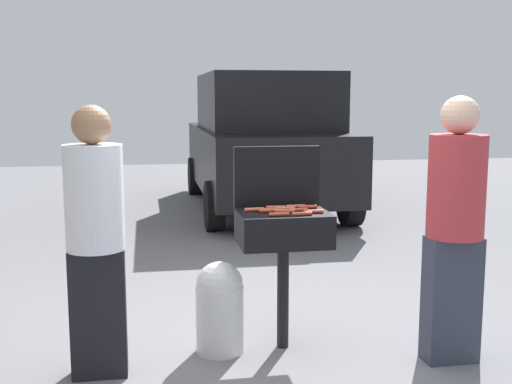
{
  "coord_description": "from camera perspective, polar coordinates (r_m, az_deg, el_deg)",
  "views": [
    {
      "loc": [
        -0.81,
        -4.08,
        1.7
      ],
      "look_at": [
        -0.0,
        0.47,
        1.0
      ],
      "focal_mm": 44.64,
      "sensor_mm": 36.0,
      "label": 1
    }
  ],
  "objects": [
    {
      "name": "hot_dog_8",
      "position": [
        4.23,
        3.78,
        -1.61
      ],
      "size": [
        0.13,
        0.03,
        0.03
      ],
      "primitive_type": "cylinder",
      "rotation": [
        0.0,
        1.57,
        0.06
      ],
      "color": "#AD4228",
      "rests_on": "bbq_grill"
    },
    {
      "name": "hot_dog_1",
      "position": [
        4.18,
        5.16,
        -1.75
      ],
      "size": [
        0.13,
        0.03,
        0.03
      ],
      "primitive_type": "cylinder",
      "rotation": [
        0.0,
        1.57,
        -0.07
      ],
      "color": "#B74C33",
      "rests_on": "bbq_grill"
    },
    {
      "name": "person_right",
      "position": [
        4.19,
        17.4,
        -2.45
      ],
      "size": [
        0.36,
        0.36,
        1.7
      ],
      "rotation": [
        0.0,
        0.0,
        3.0
      ],
      "color": "#333847",
      "rests_on": "ground"
    },
    {
      "name": "grill_lid_open",
      "position": [
        4.4,
        1.88,
        1.4
      ],
      "size": [
        0.6,
        0.05,
        0.42
      ],
      "primitive_type": "cube",
      "color": "black",
      "rests_on": "bbq_grill"
    },
    {
      "name": "parked_minivan",
      "position": [
        9.59,
        0.63,
        4.57
      ],
      "size": [
        2.03,
        4.4,
        2.02
      ],
      "rotation": [
        0.0,
        0.0,
        3.14
      ],
      "color": "black",
      "rests_on": "ground"
    },
    {
      "name": "hot_dog_0",
      "position": [
        4.18,
        2.61,
        -1.72
      ],
      "size": [
        0.13,
        0.04,
        0.03
      ],
      "primitive_type": "cylinder",
      "rotation": [
        0.0,
        1.57,
        -0.1
      ],
      "color": "#B74C33",
      "rests_on": "bbq_grill"
    },
    {
      "name": "hot_dog_9",
      "position": [
        4.22,
        1.05,
        -1.62
      ],
      "size": [
        0.13,
        0.03,
        0.03
      ],
      "primitive_type": "cylinder",
      "rotation": [
        0.0,
        1.57,
        -0.05
      ],
      "color": "#AD4228",
      "rests_on": "bbq_grill"
    },
    {
      "name": "propane_tank",
      "position": [
        4.3,
        -3.27,
        -10.1
      ],
      "size": [
        0.32,
        0.32,
        0.62
      ],
      "color": "silver",
      "rests_on": "ground"
    },
    {
      "name": "hot_dog_5",
      "position": [
        4.19,
        1.18,
        -1.69
      ],
      "size": [
        0.13,
        0.03,
        0.03
      ],
      "primitive_type": "cylinder",
      "rotation": [
        0.0,
        1.57,
        -0.07
      ],
      "color": "#AD4228",
      "rests_on": "bbq_grill"
    },
    {
      "name": "hot_dog_11",
      "position": [
        4.36,
        3.59,
        -1.3
      ],
      "size": [
        0.13,
        0.03,
        0.03
      ],
      "primitive_type": "cylinder",
      "rotation": [
        0.0,
        1.57,
        0.06
      ],
      "color": "#C6593D",
      "rests_on": "bbq_grill"
    },
    {
      "name": "hot_dog_2",
      "position": [
        4.31,
        1.8,
        -1.4
      ],
      "size": [
        0.13,
        0.03,
        0.03
      ],
      "primitive_type": "cylinder",
      "rotation": [
        0.0,
        1.57,
        -0.07
      ],
      "color": "#C6593D",
      "rests_on": "bbq_grill"
    },
    {
      "name": "hot_dog_4",
      "position": [
        4.24,
        -0.17,
        -1.58
      ],
      "size": [
        0.13,
        0.03,
        0.03
      ],
      "primitive_type": "cylinder",
      "rotation": [
        0.0,
        1.57,
        0.06
      ],
      "color": "#C6593D",
      "rests_on": "bbq_grill"
    },
    {
      "name": "hot_dog_7",
      "position": [
        4.35,
        4.62,
        -1.34
      ],
      "size": [
        0.13,
        0.03,
        0.03
      ],
      "primitive_type": "cylinder",
      "rotation": [
        0.0,
        1.57,
        0.01
      ],
      "color": "#AD4228",
      "rests_on": "bbq_grill"
    },
    {
      "name": "bbq_grill",
      "position": [
        4.25,
        2.46,
        -3.72
      ],
      "size": [
        0.6,
        0.44,
        0.94
      ],
      "color": "black",
      "rests_on": "ground"
    },
    {
      "name": "hot_dog_6",
      "position": [
        4.07,
        2.09,
        -2.01
      ],
      "size": [
        0.13,
        0.03,
        0.03
      ],
      "primitive_type": "cylinder",
      "rotation": [
        0.0,
        1.57,
        -0.0
      ],
      "color": "#AD4228",
      "rests_on": "bbq_grill"
    },
    {
      "name": "ground_plane",
      "position": [
        4.49,
        1.14,
        -13.63
      ],
      "size": [
        24.0,
        24.0,
        0.0
      ],
      "primitive_type": "plane",
      "color": "slate"
    },
    {
      "name": "person_left",
      "position": [
        3.91,
        -14.19,
        -3.53
      ],
      "size": [
        0.35,
        0.35,
        1.65
      ],
      "rotation": [
        0.0,
        0.0,
        -0.18
      ],
      "color": "black",
      "rests_on": "ground"
    },
    {
      "name": "hot_dog_3",
      "position": [
        4.27,
        2.63,
        -1.5
      ],
      "size": [
        0.13,
        0.03,
        0.03
      ],
      "primitive_type": "cylinder",
      "rotation": [
        0.0,
        1.57,
        0.04
      ],
      "color": "#C6593D",
      "rests_on": "bbq_grill"
    },
    {
      "name": "hot_dog_10",
      "position": [
        4.1,
        4.14,
        -1.95
      ],
      "size": [
        0.13,
        0.03,
        0.03
      ],
      "primitive_type": "cylinder",
      "rotation": [
        0.0,
        1.57,
        0.02
      ],
      "color": "#B74C33",
      "rests_on": "bbq_grill"
    }
  ]
}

